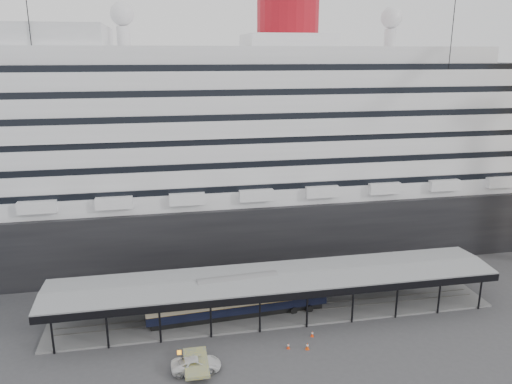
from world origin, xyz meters
TOP-DOWN VIEW (x-y plane):
  - ground at (0.00, 0.00)m, footprint 200.00×200.00m
  - cruise_ship at (0.05, 32.00)m, footprint 130.00×30.00m
  - platform_canopy at (0.00, 5.00)m, footprint 56.00×9.18m
  - port_truck at (-10.88, -5.13)m, footprint 5.19×2.42m
  - pullman_carriage at (-4.86, 5.00)m, footprint 22.81×4.41m
  - traffic_cone_left at (-0.45, -3.11)m, footprint 0.37×0.37m
  - traffic_cone_mid at (1.60, -3.66)m, footprint 0.43×0.43m
  - traffic_cone_right at (2.92, -1.26)m, footprint 0.47×0.47m

SIDE VIEW (x-z plane):
  - ground at x=0.00m, z-range 0.00..0.00m
  - traffic_cone_left at x=-0.45m, z-range 0.00..0.68m
  - traffic_cone_right at x=2.92m, z-range 0.00..0.72m
  - traffic_cone_mid at x=1.60m, z-range 0.00..0.82m
  - port_truck at x=-10.88m, z-range 0.00..1.44m
  - platform_canopy at x=0.00m, z-range -0.29..5.01m
  - pullman_carriage at x=-4.86m, z-range -8.43..13.82m
  - cruise_ship at x=0.05m, z-range -3.60..40.30m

